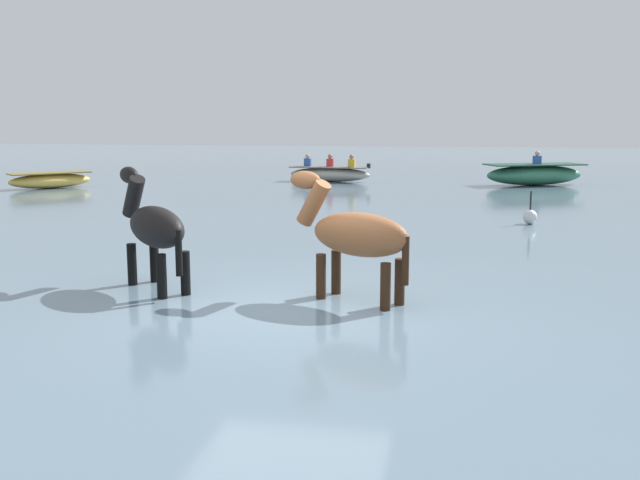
% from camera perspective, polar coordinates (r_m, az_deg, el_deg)
% --- Properties ---
extents(ground_plane, '(120.00, 120.00, 0.00)m').
position_cam_1_polar(ground_plane, '(9.28, -2.56, -7.74)').
color(ground_plane, '#666051').
extents(water_surface, '(90.00, 90.00, 0.37)m').
position_cam_1_polar(water_surface, '(18.91, 4.31, 1.70)').
color(water_surface, slate).
rests_on(water_surface, ground).
extents(horse_lead_chestnut, '(1.83, 1.14, 2.06)m').
position_cam_1_polar(horse_lead_chestnut, '(9.46, 2.77, 0.17)').
color(horse_lead_chestnut, brown).
rests_on(horse_lead_chestnut, ground).
extents(horse_trailing_black, '(1.61, 1.53, 2.06)m').
position_cam_1_polar(horse_trailing_black, '(10.39, -12.95, 0.79)').
color(horse_trailing_black, black).
rests_on(horse_trailing_black, ground).
extents(boat_near_port, '(3.21, 1.19, 1.06)m').
position_cam_1_polar(boat_near_port, '(27.86, 0.79, 5.25)').
color(boat_near_port, '#B2AD9E').
rests_on(boat_near_port, water_surface).
extents(boat_mid_outer, '(3.90, 2.65, 1.25)m').
position_cam_1_polar(boat_mid_outer, '(27.48, 16.52, 4.97)').
color(boat_mid_outer, '#337556').
rests_on(boat_mid_outer, water_surface).
extents(boat_far_inshore, '(2.57, 2.67, 0.55)m').
position_cam_1_polar(boat_far_inshore, '(26.88, -20.49, 4.43)').
color(boat_far_inshore, gold).
rests_on(boat_far_inshore, water_surface).
extents(channel_buoy, '(0.33, 0.33, 0.76)m').
position_cam_1_polar(channel_buoy, '(17.23, 16.21, 1.79)').
color(channel_buoy, silver).
rests_on(channel_buoy, water_surface).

